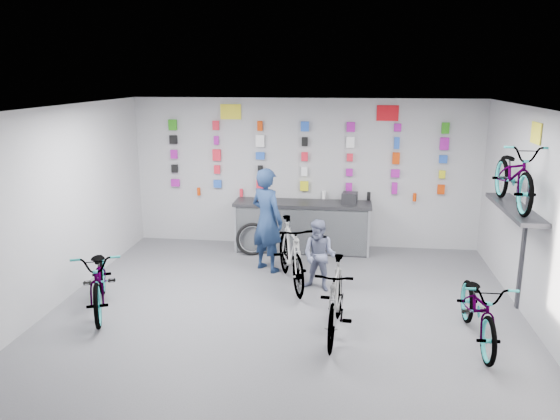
# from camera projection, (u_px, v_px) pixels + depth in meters

# --- Properties ---
(floor) EXTENTS (8.00, 8.00, 0.00)m
(floor) POSITION_uv_depth(u_px,v_px,m) (280.00, 330.00, 7.58)
(floor) COLOR #4C4C50
(floor) RESTS_ON ground
(ceiling) EXTENTS (8.00, 8.00, 0.00)m
(ceiling) POSITION_uv_depth(u_px,v_px,m) (280.00, 111.00, 6.85)
(ceiling) COLOR white
(ceiling) RESTS_ON wall_back
(wall_back) EXTENTS (7.00, 0.00, 7.00)m
(wall_back) POSITION_uv_depth(u_px,v_px,m) (305.00, 173.00, 11.06)
(wall_back) COLOR #BCBCBF
(wall_back) RESTS_ON floor
(wall_front) EXTENTS (7.00, 0.00, 7.00)m
(wall_front) POSITION_uv_depth(u_px,v_px,m) (200.00, 401.00, 3.36)
(wall_front) COLOR #BCBCBF
(wall_front) RESTS_ON floor
(wall_left) EXTENTS (0.00, 8.00, 8.00)m
(wall_left) POSITION_uv_depth(u_px,v_px,m) (33.00, 218.00, 7.63)
(wall_left) COLOR #BCBCBF
(wall_left) RESTS_ON floor
(wall_right) EXTENTS (0.00, 8.00, 8.00)m
(wall_right) POSITION_uv_depth(u_px,v_px,m) (559.00, 236.00, 6.79)
(wall_right) COLOR #BCBCBF
(wall_right) RESTS_ON floor
(counter) EXTENTS (2.70, 0.66, 1.00)m
(counter) POSITION_uv_depth(u_px,v_px,m) (302.00, 227.00, 10.86)
(counter) COLOR black
(counter) RESTS_ON floor
(merch_wall) EXTENTS (5.57, 0.08, 1.56)m
(merch_wall) POSITION_uv_depth(u_px,v_px,m) (304.00, 158.00, 10.92)
(merch_wall) COLOR #A31498
(merch_wall) RESTS_ON wall_back
(wall_bracket) EXTENTS (0.39, 1.90, 2.00)m
(wall_bracket) POSITION_uv_depth(u_px,v_px,m) (516.00, 214.00, 7.97)
(wall_bracket) COLOR #333338
(wall_bracket) RESTS_ON wall_right
(sign_left) EXTENTS (0.42, 0.02, 0.30)m
(sign_left) POSITION_uv_depth(u_px,v_px,m) (231.00, 112.00, 10.93)
(sign_left) COLOR yellow
(sign_left) RESTS_ON wall_back
(sign_right) EXTENTS (0.42, 0.02, 0.30)m
(sign_right) POSITION_uv_depth(u_px,v_px,m) (388.00, 113.00, 10.55)
(sign_right) COLOR red
(sign_right) RESTS_ON wall_back
(sign_side) EXTENTS (0.02, 0.40, 0.30)m
(sign_side) POSITION_uv_depth(u_px,v_px,m) (536.00, 133.00, 7.67)
(sign_side) COLOR yellow
(sign_side) RESTS_ON wall_right
(bike_left) EXTENTS (1.34, 2.02, 1.00)m
(bike_left) POSITION_uv_depth(u_px,v_px,m) (100.00, 278.00, 8.13)
(bike_left) COLOR gray
(bike_left) RESTS_ON floor
(bike_center) EXTENTS (0.61, 1.76, 1.04)m
(bike_center) POSITION_uv_depth(u_px,v_px,m) (336.00, 299.00, 7.34)
(bike_center) COLOR gray
(bike_center) RESTS_ON floor
(bike_right) EXTENTS (0.65, 1.82, 0.95)m
(bike_right) POSITION_uv_depth(u_px,v_px,m) (479.00, 308.00, 7.15)
(bike_right) COLOR gray
(bike_right) RESTS_ON floor
(bike_service) EXTENTS (1.08, 1.94, 1.12)m
(bike_service) POSITION_uv_depth(u_px,v_px,m) (291.00, 253.00, 9.07)
(bike_service) COLOR gray
(bike_service) RESTS_ON floor
(bike_wall) EXTENTS (0.63, 1.80, 0.95)m
(bike_wall) POSITION_uv_depth(u_px,v_px,m) (515.00, 174.00, 7.84)
(bike_wall) COLOR gray
(bike_wall) RESTS_ON wall_bracket
(clerk) EXTENTS (0.82, 0.76, 1.87)m
(clerk) POSITION_uv_depth(u_px,v_px,m) (267.00, 220.00, 9.69)
(clerk) COLOR navy
(clerk) RESTS_ON floor
(customer) EXTENTS (0.69, 0.61, 1.18)m
(customer) POSITION_uv_depth(u_px,v_px,m) (319.00, 255.00, 8.86)
(customer) COLOR slate
(customer) RESTS_ON floor
(spare_wheel) EXTENTS (0.66, 0.35, 0.64)m
(spare_wheel) POSITION_uv_depth(u_px,v_px,m) (252.00, 239.00, 10.66)
(spare_wheel) COLOR black
(spare_wheel) RESTS_ON floor
(register) EXTENTS (0.32, 0.34, 0.22)m
(register) POSITION_uv_depth(u_px,v_px,m) (350.00, 198.00, 10.61)
(register) COLOR black
(register) RESTS_ON counter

